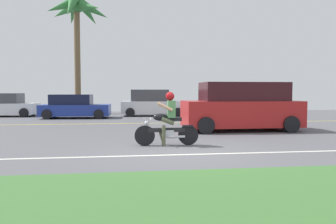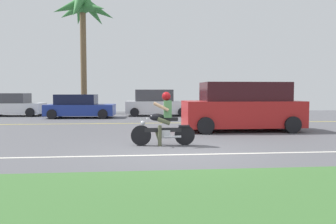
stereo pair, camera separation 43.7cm
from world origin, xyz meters
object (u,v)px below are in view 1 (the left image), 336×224
object	(u,v)px
parked_car_0	(6,106)
parked_car_1	(75,107)
parked_car_2	(153,104)
parked_car_3	(236,104)
motorcyclist	(167,123)
palm_tree_0	(77,13)
suv_nearby	(242,107)

from	to	relation	value
parked_car_0	parked_car_1	size ratio (longest dim) A/B	0.91
parked_car_2	parked_car_3	distance (m)	5.34
motorcyclist	parked_car_1	xyz separation A→B (m)	(-4.18, 10.74, 0.00)
parked_car_0	parked_car_2	world-z (taller)	parked_car_2
palm_tree_0	parked_car_3	bearing A→B (deg)	-22.82
parked_car_0	parked_car_3	bearing A→B (deg)	-8.29
parked_car_3	parked_car_0	bearing A→B (deg)	171.71
parked_car_1	parked_car_2	bearing A→B (deg)	13.79
parked_car_2	palm_tree_0	world-z (taller)	palm_tree_0
suv_nearby	parked_car_2	world-z (taller)	suv_nearby
motorcyclist	parked_car_3	size ratio (longest dim) A/B	0.45
palm_tree_0	suv_nearby	bearing A→B (deg)	-55.51
parked_car_0	parked_car_2	size ratio (longest dim) A/B	0.88
suv_nearby	parked_car_1	bearing A→B (deg)	135.79
motorcyclist	parked_car_3	world-z (taller)	parked_car_3
motorcyclist	suv_nearby	world-z (taller)	suv_nearby
parked_car_0	parked_car_1	xyz separation A→B (m)	(4.50, -1.94, -0.02)
parked_car_0	palm_tree_0	size ratio (longest dim) A/B	0.43
parked_car_3	palm_tree_0	distance (m)	12.80
motorcyclist	parked_car_1	distance (m)	11.53
motorcyclist	parked_car_2	world-z (taller)	parked_car_2
motorcyclist	parked_car_3	bearing A→B (deg)	61.47
parked_car_3	palm_tree_0	bearing A→B (deg)	157.18
parked_car_2	parked_car_1	bearing A→B (deg)	-166.21
parked_car_3	parked_car_1	bearing A→B (deg)	179.08
parked_car_2	palm_tree_0	distance (m)	8.64
parked_car_1	palm_tree_0	bearing A→B (deg)	94.34
parked_car_2	palm_tree_0	bearing A→B (deg)	149.58
parked_car_3	parked_car_2	bearing A→B (deg)	165.58
motorcyclist	suv_nearby	distance (m)	4.80
motorcyclist	parked_car_1	world-z (taller)	motorcyclist
suv_nearby	parked_car_0	distance (m)	15.35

